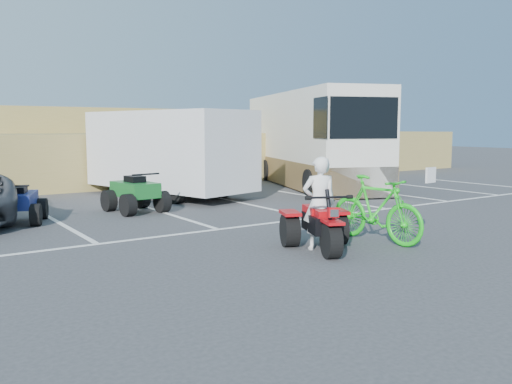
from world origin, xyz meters
TOP-DOWN VIEW (x-y plane):
  - ground at (0.00, 0.00)m, footprint 100.00×100.00m
  - parking_stripes at (0.87, 4.07)m, footprint 28.00×5.16m
  - grass_embankment at (0.00, 15.48)m, footprint 40.00×8.50m
  - red_trike_atv at (0.49, -0.47)m, footprint 1.81×2.03m
  - rider at (0.55, -0.33)m, footprint 0.74×0.63m
  - green_dirt_bike at (1.92, -0.44)m, footprint 0.83×2.22m
  - cargo_trailer at (1.60, 8.32)m, footprint 3.77×6.31m
  - rv_motorhome at (7.79, 8.67)m, footprint 5.65×10.01m
  - quad_atv_blue at (-3.47, 5.74)m, footprint 1.56×1.78m
  - quad_atv_green at (-0.56, 5.83)m, footprint 1.40×1.77m

SIDE VIEW (x-z plane):
  - ground at x=0.00m, z-range 0.00..0.00m
  - red_trike_atv at x=0.49m, z-range -0.54..0.54m
  - quad_atv_blue at x=-3.47m, z-range -0.48..0.48m
  - quad_atv_green at x=-0.56m, z-range -0.54..0.54m
  - parking_stripes at x=0.87m, z-range 0.00..0.01m
  - green_dirt_bike at x=1.92m, z-range 0.00..1.30m
  - rider at x=0.55m, z-range 0.00..1.72m
  - grass_embankment at x=0.00m, z-range -0.13..2.97m
  - cargo_trailer at x=1.60m, z-range 0.11..2.87m
  - rv_motorhome at x=7.79m, z-range -0.23..3.28m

